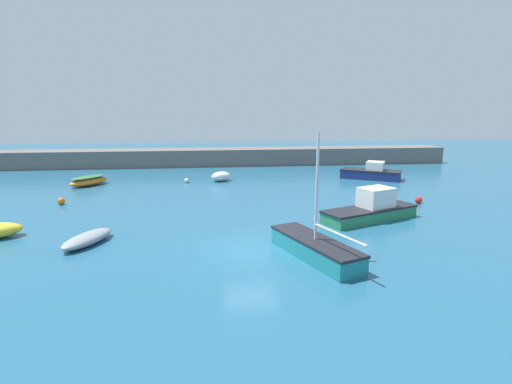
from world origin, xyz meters
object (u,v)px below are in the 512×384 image
(rowboat_with_red_cover, at_px, (89,181))
(sailboat_tall_mast, at_px, (315,248))
(fishing_dinghy_green, at_px, (221,176))
(mooring_buoy_white, at_px, (187,180))
(motorboat_grey_hull, at_px, (371,173))
(cabin_cruiser_white, at_px, (371,209))
(mooring_buoy_red, at_px, (419,200))
(mooring_buoy_orange, at_px, (61,201))
(rowboat_blue_near, at_px, (87,239))

(rowboat_with_red_cover, height_order, sailboat_tall_mast, sailboat_tall_mast)
(fishing_dinghy_green, xyz_separation_m, mooring_buoy_white, (-3.08, -0.32, -0.24))
(motorboat_grey_hull, bearing_deg, cabin_cruiser_white, 98.75)
(sailboat_tall_mast, bearing_deg, mooring_buoy_white, -1.70)
(cabin_cruiser_white, distance_m, rowboat_with_red_cover, 23.86)
(cabin_cruiser_white, height_order, fishing_dinghy_green, cabin_cruiser_white)
(mooring_buoy_red, bearing_deg, sailboat_tall_mast, -137.15)
(cabin_cruiser_white, xyz_separation_m, rowboat_with_red_cover, (-19.94, 13.10, -0.22))
(sailboat_tall_mast, bearing_deg, fishing_dinghy_green, -10.41)
(mooring_buoy_white, bearing_deg, sailboat_tall_mast, -71.01)
(cabin_cruiser_white, distance_m, fishing_dinghy_green, 16.30)
(mooring_buoy_white, bearing_deg, rowboat_with_red_cover, -176.88)
(cabin_cruiser_white, bearing_deg, mooring_buoy_red, -166.68)
(fishing_dinghy_green, xyz_separation_m, rowboat_with_red_cover, (-11.40, -0.77, -0.01))
(mooring_buoy_orange, bearing_deg, sailboat_tall_mast, -38.61)
(rowboat_blue_near, bearing_deg, mooring_buoy_orange, 50.19)
(motorboat_grey_hull, height_order, mooring_buoy_white, motorboat_grey_hull)
(rowboat_with_red_cover, bearing_deg, mooring_buoy_orange, -139.65)
(cabin_cruiser_white, height_order, rowboat_with_red_cover, cabin_cruiser_white)
(rowboat_blue_near, bearing_deg, sailboat_tall_mast, -81.66)
(rowboat_with_red_cover, relative_size, mooring_buoy_white, 9.13)
(cabin_cruiser_white, xyz_separation_m, sailboat_tall_mast, (-5.00, -5.69, -0.17))
(fishing_dinghy_green, distance_m, motorboat_grey_hull, 14.13)
(rowboat_blue_near, height_order, cabin_cruiser_white, cabin_cruiser_white)
(sailboat_tall_mast, distance_m, mooring_buoy_white, 20.36)
(mooring_buoy_white, bearing_deg, mooring_buoy_red, -31.15)
(fishing_dinghy_green, bearing_deg, motorboat_grey_hull, -31.20)
(rowboat_with_red_cover, xyz_separation_m, mooring_buoy_red, (24.90, -9.56, -0.19))
(mooring_buoy_red, bearing_deg, cabin_cruiser_white, -144.44)
(fishing_dinghy_green, xyz_separation_m, motorboat_grey_hull, (14.12, -0.51, 0.14))
(sailboat_tall_mast, bearing_deg, mooring_buoy_orange, 30.71)
(sailboat_tall_mast, bearing_deg, mooring_buoy_red, -67.84)
(rowboat_blue_near, height_order, rowboat_with_red_cover, rowboat_with_red_cover)
(mooring_buoy_white, relative_size, mooring_buoy_red, 0.82)
(mooring_buoy_red, bearing_deg, mooring_buoy_orange, 173.93)
(motorboat_grey_hull, relative_size, mooring_buoy_red, 11.86)
(mooring_buoy_white, xyz_separation_m, mooring_buoy_orange, (-8.24, -7.38, 0.05))
(mooring_buoy_red, bearing_deg, rowboat_blue_near, -163.44)
(rowboat_blue_near, bearing_deg, fishing_dinghy_green, 1.20)
(rowboat_with_red_cover, distance_m, sailboat_tall_mast, 24.01)
(cabin_cruiser_white, height_order, motorboat_grey_hull, cabin_cruiser_white)
(mooring_buoy_white, distance_m, mooring_buoy_red, 19.37)
(cabin_cruiser_white, distance_m, motorboat_grey_hull, 14.48)
(rowboat_blue_near, bearing_deg, mooring_buoy_red, -48.87)
(rowboat_blue_near, relative_size, rowboat_with_red_cover, 0.96)
(cabin_cruiser_white, distance_m, mooring_buoy_red, 6.10)
(mooring_buoy_white, bearing_deg, mooring_buoy_orange, -138.16)
(mooring_buoy_red, bearing_deg, fishing_dinghy_green, 142.55)
(cabin_cruiser_white, xyz_separation_m, motorboat_grey_hull, (5.57, 13.37, -0.07))
(sailboat_tall_mast, height_order, mooring_buoy_white, sailboat_tall_mast)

